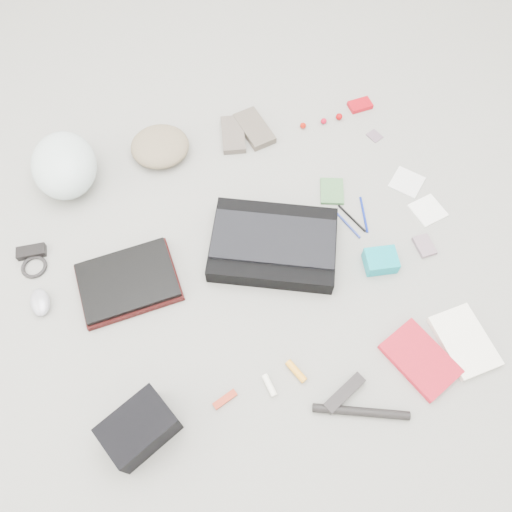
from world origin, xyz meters
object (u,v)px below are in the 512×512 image
object	(u,v)px
laptop	(127,280)
camera_bag	(139,429)
messenger_bag	(273,245)
bike_helmet	(64,165)
book_red	(420,359)
accordion_wallet	(381,261)

from	to	relation	value
laptop	camera_bag	xyz separation A→B (m)	(-0.05, -0.49, 0.03)
camera_bag	laptop	bearing A→B (deg)	60.44
messenger_bag	laptop	size ratio (longest dim) A/B	1.36
messenger_bag	laptop	bearing A→B (deg)	-158.28
messenger_bag	camera_bag	xyz separation A→B (m)	(-0.56, -0.47, 0.03)
bike_helmet	laptop	bearing A→B (deg)	-74.79
book_red	accordion_wallet	xyz separation A→B (m)	(0.02, 0.35, 0.02)
laptop	bike_helmet	size ratio (longest dim) A/B	1.07
accordion_wallet	messenger_bag	bearing A→B (deg)	163.22
bike_helmet	messenger_bag	bearing A→B (deg)	-38.31
book_red	messenger_bag	bearing A→B (deg)	100.54
book_red	accordion_wallet	world-z (taller)	accordion_wallet
messenger_bag	camera_bag	bearing A→B (deg)	-116.07
camera_bag	accordion_wallet	xyz separation A→B (m)	(0.90, 0.30, -0.04)
messenger_bag	book_red	xyz separation A→B (m)	(0.32, -0.52, -0.02)
bike_helmet	book_red	distance (m)	1.42
messenger_bag	accordion_wallet	bearing A→B (deg)	-2.51
laptop	accordion_wallet	bearing A→B (deg)	-14.88
accordion_wallet	laptop	bearing A→B (deg)	177.24
laptop	bike_helmet	bearing A→B (deg)	101.86
laptop	camera_bag	distance (m)	0.50
laptop	book_red	xyz separation A→B (m)	(0.83, -0.54, -0.02)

